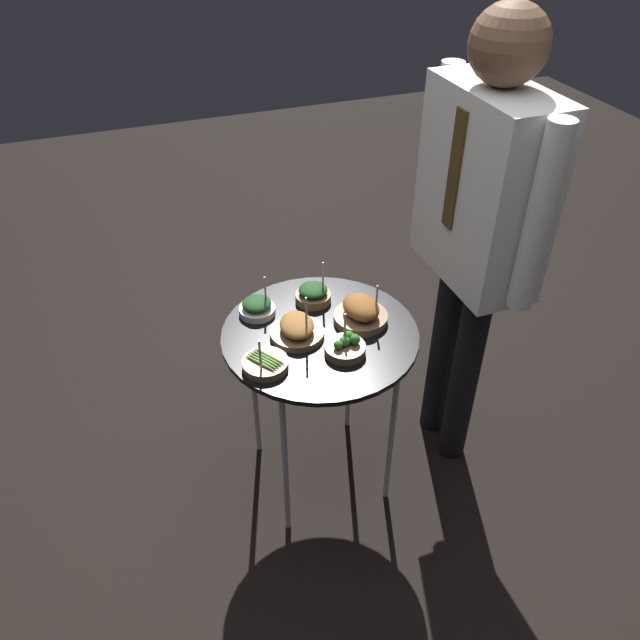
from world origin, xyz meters
name	(u,v)px	position (x,y,z in m)	size (l,w,h in m)	color
ground_plane	(320,471)	(0.00, 0.00, 0.00)	(8.00, 8.00, 0.00)	black
serving_cart	(320,345)	(0.00, 0.00, 0.65)	(0.64, 0.64, 0.70)	black
bowl_broccoli_mid_right	(345,347)	(0.12, 0.04, 0.72)	(0.13, 0.13, 0.12)	brown
bowl_spinach_mid_left	(313,294)	(-0.17, 0.04, 0.73)	(0.12, 0.12, 0.16)	brown
bowl_spinach_far_rim	(257,307)	(-0.17, -0.16, 0.73)	(0.12, 0.12, 0.14)	silver
bowl_roast_back_right	(297,329)	(-0.01, -0.08, 0.73)	(0.17, 0.17, 0.18)	brown
bowl_roast_center	(361,312)	(-0.01, 0.15, 0.74)	(0.18, 0.18, 0.15)	brown
bowl_asparagus_front_right	(265,364)	(0.10, -0.21, 0.72)	(0.14, 0.14, 0.13)	brown
waiter_figure	(480,211)	(0.00, 0.54, 1.04)	(0.61, 0.23, 1.65)	black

